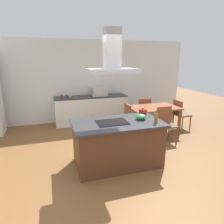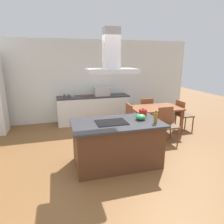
% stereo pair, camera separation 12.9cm
% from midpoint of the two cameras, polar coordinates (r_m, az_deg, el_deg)
% --- Properties ---
extents(ground, '(16.00, 16.00, 0.00)m').
position_cam_midpoint_polar(ground, '(5.61, -2.54, -7.07)').
color(ground, brown).
extents(wall_back, '(7.20, 0.10, 2.70)m').
position_cam_midpoint_polar(wall_back, '(6.95, -6.06, 8.72)').
color(wall_back, silver).
rests_on(wall_back, ground).
extents(kitchen_island, '(1.77, 1.01, 0.90)m').
position_cam_midpoint_polar(kitchen_island, '(4.10, 2.32, -8.83)').
color(kitchen_island, '#59331E').
rests_on(kitchen_island, ground).
extents(cooktop, '(0.60, 0.44, 0.01)m').
position_cam_midpoint_polar(cooktop, '(3.90, 0.78, -2.95)').
color(cooktop, black).
rests_on(cooktop, kitchen_island).
extents(tea_kettle, '(0.23, 0.17, 0.17)m').
position_cam_midpoint_polar(tea_kettle, '(4.39, 9.61, -0.20)').
color(tea_kettle, '#B21E19').
rests_on(tea_kettle, kitchen_island).
extents(olive_oil_bottle, '(0.07, 0.07, 0.24)m').
position_cam_midpoint_polar(olive_oil_bottle, '(3.94, 13.20, -1.69)').
color(olive_oil_bottle, olive).
rests_on(olive_oil_bottle, kitchen_island).
extents(mixing_bowl, '(0.21, 0.21, 0.11)m').
position_cam_midpoint_polar(mixing_bowl, '(4.12, 9.05, -1.41)').
color(mixing_bowl, '#33934C').
rests_on(mixing_bowl, kitchen_island).
extents(back_counter, '(2.37, 0.62, 0.90)m').
position_cam_midpoint_polar(back_counter, '(6.76, -4.68, 0.82)').
color(back_counter, silver).
rests_on(back_counter, ground).
extents(countertop_microwave, '(0.50, 0.38, 0.28)m').
position_cam_midpoint_polar(countertop_microwave, '(6.70, -2.42, 5.88)').
color(countertop_microwave, '#B2AFAA').
rests_on(countertop_microwave, back_counter).
extents(coffee_mug_red, '(0.08, 0.08, 0.09)m').
position_cam_midpoint_polar(coffee_mug_red, '(6.55, -12.84, 4.45)').
color(coffee_mug_red, red).
rests_on(coffee_mug_red, back_counter).
extents(coffee_mug_blue, '(0.08, 0.08, 0.09)m').
position_cam_midpoint_polar(coffee_mug_blue, '(6.54, -11.64, 4.50)').
color(coffee_mug_blue, '#2D56B2').
rests_on(coffee_mug_blue, back_counter).
extents(coffee_mug_yellow, '(0.08, 0.08, 0.09)m').
position_cam_midpoint_polar(coffee_mug_yellow, '(6.56, -10.61, 4.59)').
color(coffee_mug_yellow, gold).
rests_on(coffee_mug_yellow, back_counter).
extents(cutting_board, '(0.34, 0.24, 0.02)m').
position_cam_midpoint_polar(cutting_board, '(6.67, -6.85, 4.60)').
color(cutting_board, brown).
rests_on(cutting_board, back_counter).
extents(dining_table, '(1.40, 0.90, 0.75)m').
position_cam_midpoint_polar(dining_table, '(5.91, 12.85, 0.54)').
color(dining_table, brown).
rests_on(dining_table, ground).
extents(chair_at_left_end, '(0.42, 0.42, 0.89)m').
position_cam_midpoint_polar(chair_at_left_end, '(5.58, 4.45, -1.67)').
color(chair_at_left_end, brown).
rests_on(chair_at_left_end, ground).
extents(chair_at_right_end, '(0.42, 0.42, 0.89)m').
position_cam_midpoint_polar(chair_at_right_end, '(6.43, 19.95, -0.28)').
color(chair_at_right_end, brown).
rests_on(chair_at_right_end, ground).
extents(chair_facing_back_wall, '(0.42, 0.42, 0.89)m').
position_cam_midpoint_polar(chair_facing_back_wall, '(6.52, 10.00, 0.62)').
color(chair_facing_back_wall, brown).
rests_on(chair_facing_back_wall, ground).
extents(chair_facing_island, '(0.42, 0.42, 0.89)m').
position_cam_midpoint_polar(chair_facing_island, '(5.40, 16.09, -2.81)').
color(chair_facing_island, brown).
rests_on(chair_facing_island, ground).
extents(range_hood, '(0.90, 0.55, 0.78)m').
position_cam_midpoint_polar(range_hood, '(3.71, 0.85, 14.90)').
color(range_hood, '#ADADB2').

